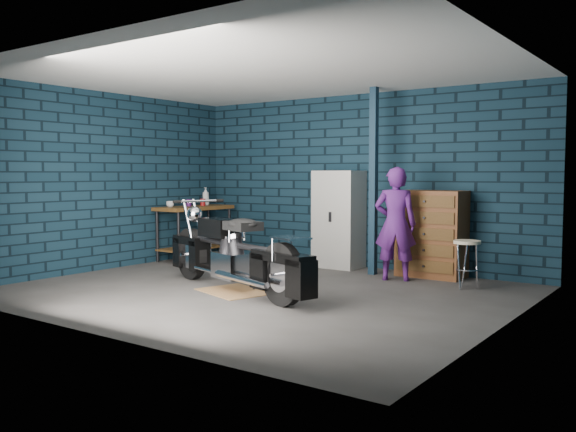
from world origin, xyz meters
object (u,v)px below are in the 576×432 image
object	(u,v)px
person	(395,224)
locker	(338,219)
motorcycle	(234,247)
storage_bin	(193,250)
tool_chest	(431,234)
shop_stool	(467,265)
workbench	(195,233)

from	to	relation	value
person	locker	size ratio (longest dim) A/B	1.03
locker	motorcycle	bearing A→B (deg)	-90.63
storage_bin	tool_chest	bearing A→B (deg)	9.95
motorcycle	shop_stool	world-z (taller)	motorcycle
person	tool_chest	xyz separation A→B (m)	(0.30, 0.54, -0.16)
storage_bin	shop_stool	xyz separation A→B (m)	(4.70, 0.13, 0.15)
shop_stool	locker	bearing A→B (deg)	165.65
storage_bin	person	bearing A→B (deg)	2.44
person	shop_stool	bearing A→B (deg)	156.19
person	locker	xyz separation A→B (m)	(-1.23, 0.54, -0.02)
locker	shop_stool	world-z (taller)	locker
storage_bin	shop_stool	distance (m)	4.71
motorcycle	locker	distance (m)	2.47
shop_stool	storage_bin	bearing A→B (deg)	-178.47
tool_chest	motorcycle	bearing A→B (deg)	-122.27
workbench	motorcycle	distance (m)	3.06
shop_stool	tool_chest	bearing A→B (deg)	141.33
motorcycle	tool_chest	xyz separation A→B (m)	(1.55, 2.46, 0.06)
workbench	shop_stool	xyz separation A→B (m)	(4.72, 0.06, -0.15)
person	storage_bin	xyz separation A→B (m)	(-3.69, -0.16, -0.62)
motorcycle	person	world-z (taller)	person
locker	tool_chest	bearing A→B (deg)	0.00
person	shop_stool	xyz separation A→B (m)	(1.01, -0.03, -0.47)
motorcycle	tool_chest	size ratio (longest dim) A/B	2.06
workbench	motorcycle	world-z (taller)	motorcycle
person	tool_chest	distance (m)	0.64
person	storage_bin	world-z (taller)	person
storage_bin	workbench	bearing A→B (deg)	108.00
person	motorcycle	bearing A→B (deg)	34.74
workbench	storage_bin	size ratio (longest dim) A/B	2.76
person	shop_stool	distance (m)	1.12
person	storage_bin	distance (m)	3.75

